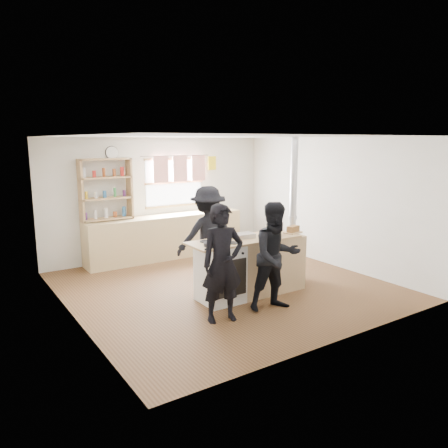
{
  "coord_description": "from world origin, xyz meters",
  "views": [
    {
      "loc": [
        -3.92,
        -5.91,
        2.44
      ],
      "look_at": [
        -0.08,
        -0.1,
        1.1
      ],
      "focal_mm": 35.0,
      "sensor_mm": 36.0,
      "label": 1
    }
  ],
  "objects": [
    {
      "name": "flue_heater",
      "position": [
        1.16,
        -0.38,
        0.65
      ],
      "size": [
        0.35,
        0.35,
        2.5
      ],
      "color": "black",
      "rests_on": "ground"
    },
    {
      "name": "back_counter",
      "position": [
        0.0,
        2.22,
        0.45
      ],
      "size": [
        3.4,
        0.55,
        0.9
      ],
      "primitive_type": "cube",
      "color": "tan",
      "rests_on": "ground"
    },
    {
      "name": "stockpot_counter",
      "position": [
        0.6,
        -0.53,
        1.02
      ],
      "size": [
        0.27,
        0.27,
        0.21
      ],
      "color": "silver",
      "rests_on": "cooking_island"
    },
    {
      "name": "person_near_left",
      "position": [
        -0.81,
        -1.17,
        0.81
      ],
      "size": [
        0.65,
        0.49,
        1.62
      ],
      "primitive_type": "imported",
      "rotation": [
        0.0,
        0.0,
        -0.19
      ],
      "color": "black",
      "rests_on": "ground"
    },
    {
      "name": "stockpot_stove",
      "position": [
        -0.36,
        -0.42,
        1.01
      ],
      "size": [
        0.23,
        0.23,
        0.19
      ],
      "color": "silver",
      "rests_on": "cooking_island"
    },
    {
      "name": "roast_tray",
      "position": [
        0.04,
        -0.48,
        0.97
      ],
      "size": [
        0.35,
        0.27,
        0.07
      ],
      "color": "silver",
      "rests_on": "cooking_island"
    },
    {
      "name": "person_near_right",
      "position": [
        0.06,
        -1.26,
        0.79
      ],
      "size": [
        0.86,
        0.72,
        1.59
      ],
      "primitive_type": "imported",
      "rotation": [
        0.0,
        0.0,
        -0.17
      ],
      "color": "black",
      "rests_on": "ground"
    },
    {
      "name": "shelving_unit",
      "position": [
        -1.2,
        2.34,
        1.51
      ],
      "size": [
        1.0,
        0.28,
        1.2
      ],
      "color": "tan",
      "rests_on": "back_counter"
    },
    {
      "name": "bread_board",
      "position": [
        0.92,
        -0.66,
        0.98
      ],
      "size": [
        0.32,
        0.26,
        0.12
      ],
      "color": "tan",
      "rests_on": "cooking_island"
    },
    {
      "name": "skillet_greens",
      "position": [
        -0.63,
        -0.69,
        0.96
      ],
      "size": [
        0.46,
        0.46,
        0.05
      ],
      "color": "black",
      "rests_on": "cooking_island"
    },
    {
      "name": "cooking_island",
      "position": [
        0.14,
        -0.55,
        0.47
      ],
      "size": [
        1.97,
        0.64,
        0.93
      ],
      "color": "white",
      "rests_on": "ground"
    },
    {
      "name": "thermos",
      "position": [
        0.97,
        2.22,
        1.06
      ],
      "size": [
        0.1,
        0.1,
        0.31
      ],
      "primitive_type": "cylinder",
      "color": "silver",
      "rests_on": "back_counter"
    },
    {
      "name": "ground",
      "position": [
        0.0,
        0.0,
        -0.01
      ],
      "size": [
        5.0,
        5.0,
        0.01
      ],
      "primitive_type": "cube",
      "color": "brown",
      "rests_on": "ground"
    },
    {
      "name": "person_far",
      "position": [
        -0.13,
        0.31,
        0.84
      ],
      "size": [
        1.17,
        0.78,
        1.68
      ],
      "primitive_type": "imported",
      "rotation": [
        0.0,
        0.0,
        2.99
      ],
      "color": "black",
      "rests_on": "ground"
    }
  ]
}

